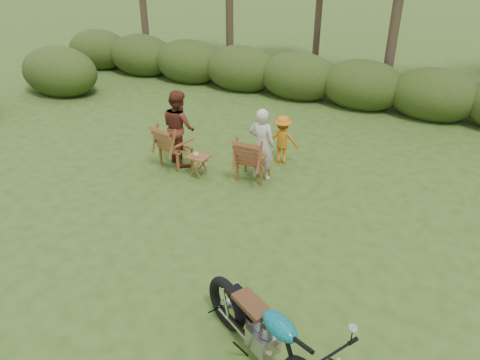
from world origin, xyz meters
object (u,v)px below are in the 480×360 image
at_px(lawn_chair_left, 177,165).
at_px(side_table, 199,166).
at_px(child, 281,162).
at_px(motorcycle, 262,360).
at_px(adult_b, 181,161).
at_px(adult_a, 261,178).
at_px(cup, 196,155).
at_px(lawn_chair_right, 253,178).

height_order(lawn_chair_left, side_table, lawn_chair_left).
bearing_deg(child, side_table, 31.11).
xyz_separation_m(motorcycle, adult_b, (-3.96, 4.33, 0.00)).
bearing_deg(motorcycle, side_table, 158.77).
bearing_deg(adult_b, child, -125.64).
distance_m(adult_a, adult_b, 1.99).
relative_size(side_table, cup, 4.27).
bearing_deg(adult_b, lawn_chair_right, -151.06).
distance_m(side_table, child, 1.98).
bearing_deg(adult_a, child, -96.88).
xyz_separation_m(motorcycle, adult_a, (-1.97, 4.42, 0.00)).
bearing_deg(side_table, adult_a, 22.36).
xyz_separation_m(lawn_chair_right, adult_a, (0.14, 0.10, 0.00)).
height_order(adult_a, child, adult_a).
bearing_deg(child, motorcycle, 94.27).
xyz_separation_m(lawn_chair_left, cup, (0.69, -0.27, 0.52)).
xyz_separation_m(side_table, adult_a, (1.24, 0.51, -0.24)).
bearing_deg(lawn_chair_right, lawn_chair_left, 3.02).
xyz_separation_m(adult_a, child, (0.12, 0.90, 0.00)).
xyz_separation_m(motorcycle, side_table, (-3.22, 3.90, 0.24)).
height_order(motorcycle, lawn_chair_left, motorcycle).
distance_m(motorcycle, child, 5.63).
relative_size(lawn_chair_left, adult_a, 0.64).
relative_size(adult_a, child, 1.40).
distance_m(lawn_chair_right, cup, 1.33).
height_order(cup, adult_a, adult_a).
xyz_separation_m(lawn_chair_right, lawn_chair_left, (-1.83, -0.18, 0.00)).
xyz_separation_m(motorcycle, child, (-1.86, 5.32, 0.00)).
relative_size(lawn_chair_right, side_table, 2.11).
bearing_deg(lawn_chair_left, motorcycle, 145.81).
distance_m(adult_b, child, 2.33).
bearing_deg(lawn_chair_right, motorcycle, 113.42).
bearing_deg(lawn_chair_right, adult_b, -2.88).
relative_size(cup, child, 0.10).
bearing_deg(lawn_chair_left, cup, 170.59).
bearing_deg(side_table, adult_b, 150.33).
distance_m(cup, adult_b, 0.99).
relative_size(motorcycle, side_table, 4.74).
bearing_deg(adult_a, lawn_chair_right, 33.89).
bearing_deg(lawn_chair_right, child, -107.30).
height_order(adult_a, adult_b, adult_b).
xyz_separation_m(adult_a, adult_b, (-1.99, -0.09, 0.00)).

